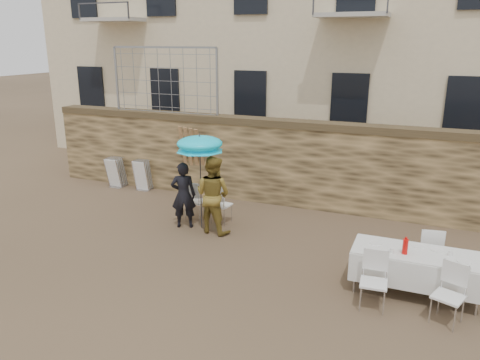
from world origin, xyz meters
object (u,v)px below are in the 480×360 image
at_px(man_suit, 183,195).
at_px(umbrella, 200,146).
at_px(couple_chair_left, 195,200).
at_px(table_chair_back, 429,251).
at_px(chair_stack_left, 119,171).
at_px(couple_chair_right, 221,204).
at_px(chair_stack_right, 145,174).
at_px(table_chair_front_right, 448,295).
at_px(table_chair_front_left, 374,282).
at_px(woman_dress, 213,195).
at_px(soda_bottle, 405,247).
at_px(banquet_table, 417,255).

height_order(man_suit, umbrella, umbrella).
bearing_deg(couple_chair_left, man_suit, 85.46).
xyz_separation_m(table_chair_back, chair_stack_left, (-8.65, 2.49, -0.02)).
distance_m(couple_chair_right, chair_stack_right, 3.53).
bearing_deg(table_chair_front_right, table_chair_back, 121.72).
distance_m(couple_chair_left, table_chair_back, 5.38).
xyz_separation_m(umbrella, couple_chair_left, (-0.40, 0.45, -1.45)).
bearing_deg(table_chair_front_right, chair_stack_left, 176.48).
bearing_deg(table_chair_front_left, table_chair_back, 58.45).
bearing_deg(woman_dress, couple_chair_right, -76.17).
relative_size(woman_dress, umbrella, 0.86).
bearing_deg(couple_chair_left, umbrella, 127.09).
height_order(umbrella, table_chair_front_right, umbrella).
bearing_deg(chair_stack_left, soda_bottle, -22.63).
height_order(man_suit, chair_stack_right, man_suit).
relative_size(woman_dress, couple_chair_right, 1.84).
relative_size(umbrella, chair_stack_right, 2.22).
bearing_deg(couple_chair_right, table_chair_front_left, 153.93).
relative_size(soda_bottle, table_chair_front_right, 0.27).
bearing_deg(woman_dress, chair_stack_left, -18.77).
xyz_separation_m(table_chair_front_left, table_chair_front_right, (1.10, 0.00, 0.00)).
relative_size(couple_chair_left, couple_chair_right, 1.00).
relative_size(couple_chair_right, table_chair_front_left, 1.00).
height_order(umbrella, couple_chair_right, umbrella).
height_order(woman_dress, couple_chair_right, woman_dress).
xyz_separation_m(man_suit, banquet_table, (5.10, -1.16, -0.05)).
xyz_separation_m(banquet_table, soda_bottle, (-0.20, -0.15, 0.17)).
relative_size(woman_dress, table_chair_back, 1.84).
bearing_deg(woman_dress, umbrella, -7.31).
relative_size(umbrella, banquet_table, 0.97).
bearing_deg(chair_stack_right, couple_chair_right, -26.58).
height_order(table_chair_front_left, chair_stack_left, table_chair_front_left).
bearing_deg(table_chair_front_left, woman_dress, 148.72).
bearing_deg(table_chair_front_right, soda_bottle, 160.17).
bearing_deg(umbrella, chair_stack_left, 151.62).
height_order(table_chair_front_right, table_chair_back, same).
relative_size(banquet_table, chair_stack_left, 2.28).
xyz_separation_m(couple_chair_left, chair_stack_right, (-2.45, 1.58, -0.02)).
bearing_deg(table_chair_front_left, chair_stack_right, 145.59).
bearing_deg(banquet_table, woman_dress, 165.03).
bearing_deg(table_chair_front_left, table_chair_front_right, -4.25).
bearing_deg(soda_bottle, banquet_table, 36.87).
bearing_deg(couple_chair_left, table_chair_front_left, 146.76).
relative_size(table_chair_front_left, table_chair_back, 1.00).
distance_m(couple_chair_left, table_chair_front_right, 6.12).
bearing_deg(table_chair_front_right, umbrella, 179.60).
distance_m(man_suit, woman_dress, 0.76).
distance_m(umbrella, table_chair_back, 5.13).
relative_size(man_suit, soda_bottle, 5.97).
xyz_separation_m(banquet_table, table_chair_back, (0.20, 0.80, -0.25)).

